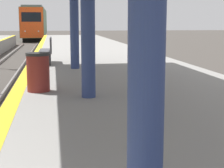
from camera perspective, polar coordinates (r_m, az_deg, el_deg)
name	(u,v)px	position (r m, az deg, el deg)	size (l,w,h in m)	color
train	(36,23)	(55.87, -11.55, 9.08)	(2.81, 22.14, 4.41)	black
trash_bin	(38,72)	(8.16, -11.19, 1.81)	(0.51, 0.51, 0.83)	maroon
bench	(47,50)	(13.55, -9.81, 5.17)	(0.44, 1.69, 0.92)	#4C4C51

